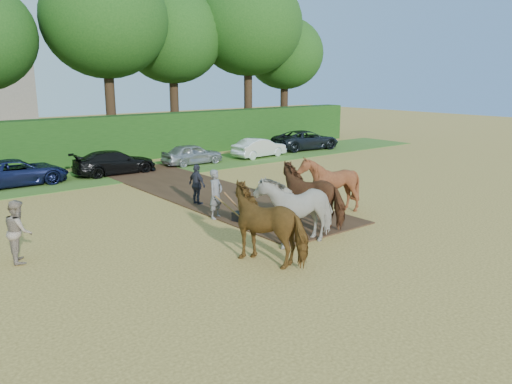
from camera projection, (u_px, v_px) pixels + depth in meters
name	position (u px, v px, depth m)	size (l,w,h in m)	color
ground	(276.00, 233.00, 18.07)	(120.00, 120.00, 0.00)	gold
earth_strip	(205.00, 192.00, 24.30)	(4.50, 17.00, 0.05)	#472D1C
grass_verge	(117.00, 174.00, 28.72)	(50.00, 5.00, 0.03)	#38601E
hedgerow	(87.00, 141.00, 31.80)	(46.00, 1.60, 3.00)	#14380F
spectator_near	(19.00, 231.00, 15.08)	(0.93, 0.73, 1.92)	tan
spectator_far	(197.00, 185.00, 21.78)	(1.06, 0.44, 1.81)	#252631
plough_team	(302.00, 201.00, 17.89)	(7.84, 6.77, 2.36)	brown
parked_cars	(132.00, 160.00, 29.33)	(36.74, 3.73, 1.48)	#A8ABAF
treeline	(33.00, 20.00, 31.51)	(48.70, 10.60, 14.21)	#382616
church	(0.00, 6.00, 59.24)	(5.20, 5.20, 27.00)	slate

